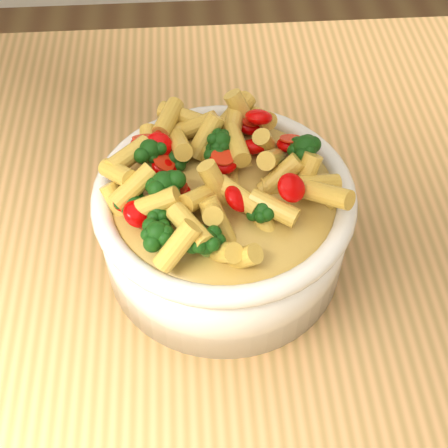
{
  "coord_description": "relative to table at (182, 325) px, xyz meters",
  "views": [
    {
      "loc": [
        0.02,
        -0.34,
        1.37
      ],
      "look_at": [
        0.05,
        0.01,
        0.95
      ],
      "focal_mm": 50.0,
      "sensor_mm": 36.0,
      "label": 1
    }
  ],
  "objects": [
    {
      "name": "serving_bowl",
      "position": [
        0.05,
        0.01,
        0.15
      ],
      "size": [
        0.22,
        0.22,
        0.1
      ],
      "color": "white",
      "rests_on": "table"
    },
    {
      "name": "pasta_salad",
      "position": [
        0.05,
        0.01,
        0.21
      ],
      "size": [
        0.18,
        0.18,
        0.04
      ],
      "color": "#FFD350",
      "rests_on": "serving_bowl"
    },
    {
      "name": "table",
      "position": [
        0.0,
        0.0,
        0.0
      ],
      "size": [
        1.2,
        0.8,
        0.9
      ],
      "color": "tan",
      "rests_on": "ground"
    }
  ]
}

